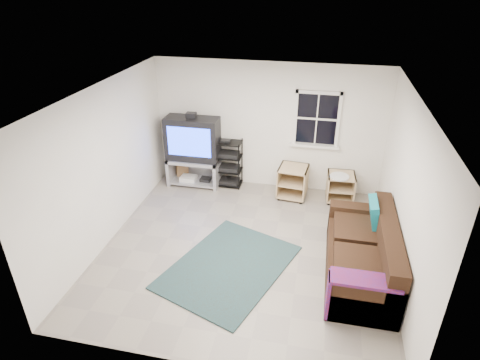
% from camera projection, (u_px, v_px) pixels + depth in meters
% --- Properties ---
extents(room, '(4.60, 4.62, 4.60)m').
position_uv_depth(room, '(316.00, 123.00, 7.77)').
color(room, gray).
rests_on(room, ground).
extents(tv_unit, '(1.09, 0.54, 1.60)m').
position_uv_depth(tv_unit, '(193.00, 146.00, 8.27)').
color(tv_unit, '#A6A6AF').
rests_on(tv_unit, ground).
extents(av_rack, '(0.52, 0.37, 1.03)m').
position_uv_depth(av_rack, '(229.00, 166.00, 8.41)').
color(av_rack, black).
rests_on(av_rack, ground).
extents(side_table_left, '(0.61, 0.61, 0.66)m').
position_uv_depth(side_table_left, '(293.00, 180.00, 8.06)').
color(side_table_left, tan).
rests_on(side_table_left, ground).
extents(side_table_right, '(0.55, 0.57, 0.60)m').
position_uv_depth(side_table_right, '(340.00, 185.00, 7.91)').
color(side_table_right, tan).
rests_on(side_table_right, ground).
extents(sofa, '(0.95, 2.13, 0.98)m').
position_uv_depth(sofa, '(363.00, 256.00, 5.94)').
color(sofa, black).
rests_on(sofa, ground).
extents(shag_rug, '(2.15, 2.49, 0.02)m').
position_uv_depth(shag_rug, '(229.00, 267.00, 6.23)').
color(shag_rug, black).
rests_on(shag_rug, ground).
extents(paper_bag, '(0.30, 0.25, 0.36)m').
position_uv_depth(paper_bag, '(183.00, 171.00, 8.80)').
color(paper_bag, '#9D7846').
rests_on(paper_bag, ground).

